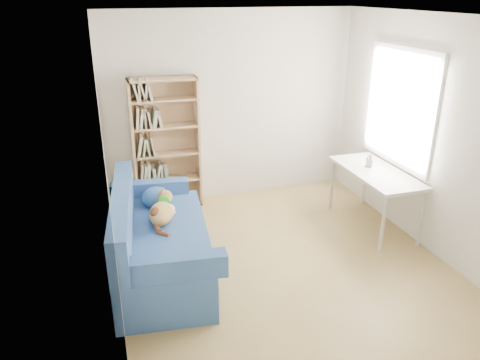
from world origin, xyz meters
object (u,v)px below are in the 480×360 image
Objects in this scene: sofa at (157,242)px; desk at (376,176)px; bookshelf at (166,150)px; pen_cup at (369,162)px.

sofa is 1.52× the size of desk.
desk is (2.37, -1.35, -0.14)m from bookshelf.
sofa is 1.72m from bookshelf.
desk is at bearing 11.34° from sofa.
bookshelf is at bearing 82.95° from sofa.
pen_cup is at bearing -26.75° from bookshelf.
pen_cup is at bearing 93.27° from desk.
desk is at bearing -29.75° from bookshelf.
sofa reaches higher than pen_cup.
desk is at bearing -86.73° from pen_cup.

